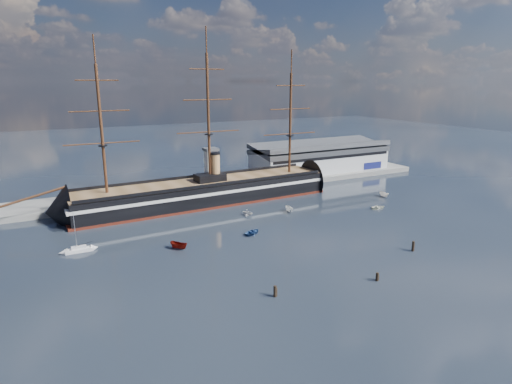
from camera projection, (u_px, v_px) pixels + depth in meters
name	position (u px, v px, depth m)	size (l,w,h in m)	color
ground	(243.00, 217.00, 132.81)	(600.00, 600.00, 0.00)	black
quay	(226.00, 189.00, 168.17)	(180.00, 18.00, 2.00)	slate
warehouse	(320.00, 157.00, 191.14)	(63.00, 21.00, 11.60)	#B7BABC
quay_tower	(211.00, 167.00, 160.01)	(5.00, 5.00, 15.00)	silver
warship	(200.00, 193.00, 146.09)	(113.18, 19.65, 53.94)	black
sailboat	(79.00, 249.00, 105.67)	(6.55, 2.01, 10.44)	silver
motorboat_a	(179.00, 249.00, 107.55)	(5.89, 2.16, 2.36)	maroon
motorboat_b	(253.00, 234.00, 118.20)	(3.29, 1.31, 1.53)	navy
motorboat_c	(289.00, 212.00, 138.13)	(5.57, 2.04, 2.23)	silver
motorboat_d	(248.00, 215.00, 134.71)	(6.00, 2.60, 2.20)	silver
motorboat_e	(379.00, 209.00, 141.73)	(3.15, 1.26, 1.47)	white
motorboat_f	(384.00, 197.00, 156.11)	(5.59, 2.05, 2.24)	white
piling_near_left	(275.00, 297.00, 83.79)	(0.64, 0.64, 3.04)	black
piling_near_mid	(377.00, 281.00, 90.47)	(0.64, 0.64, 2.58)	black
piling_near_right	(413.00, 251.00, 106.24)	(0.64, 0.64, 3.35)	black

